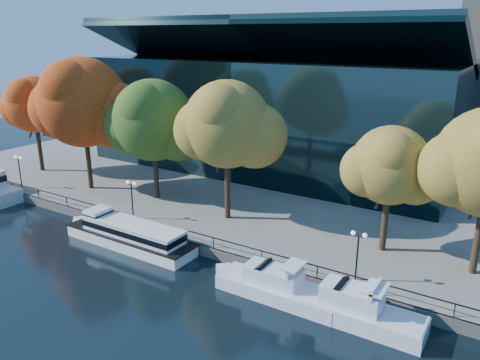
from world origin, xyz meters
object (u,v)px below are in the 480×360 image
Objects in this scene: tree_4 at (392,167)px; lamp_1 at (131,191)px; tour_boat at (127,233)px; cruiser_far at (351,307)px; cruiser_near at (273,285)px; tree_1 at (84,105)px; tree_3 at (228,126)px; tree_0 at (34,106)px; lamp_2 at (358,245)px; lamp_0 at (19,164)px; tree_2 at (154,122)px.

tree_4 reaches higher than lamp_1.
cruiser_far is at bearing -1.47° from tour_boat.
cruiser_far is (6.14, 0.07, 0.10)m from cruiser_near.
cruiser_near is 32.93m from tree_1.
tree_3 is 15.90m from tree_4.
lamp_2 is (47.16, -6.11, -6.03)m from tree_0.
cruiser_near is 14.05m from tree_4.
tree_1 is 11.52m from lamp_0.
lamp_0 is (-37.78, 4.10, 3.00)m from cruiser_near.
tree_1 is (-36.22, 8.41, 10.26)m from cruiser_far.
cruiser_near is 2.69× the size of lamp_1.
cruiser_far is (22.32, -0.57, -0.16)m from tour_boat.
tree_4 reaches higher than cruiser_far.
tree_0 is (-48.26, 10.13, 8.94)m from cruiser_far.
tree_1 is (12.04, -1.72, 1.33)m from tree_0.
lamp_1 is at bearing 0.00° from lamp_0.
tree_3 is 11.94m from lamp_1.
tree_1 is 14.24m from lamp_1.
tree_1 is at bearing 164.25° from cruiser_near.
lamp_0 is at bearing -150.32° from tree_1.
lamp_0 is (-27.45, -5.31, -6.65)m from tree_3.
tour_boat is at bearing -53.67° from lamp_1.
tree_1 is (-30.08, 8.48, 10.36)m from cruiser_near.
cruiser_near is 6.14m from cruiser_far.
cruiser_far is 38.58m from tree_1.
tree_0 reaches higher than tour_boat.
tree_3 is (10.56, -0.93, 0.77)m from tree_2.
tree_4 is at bearing 86.62° from lamp_2.
tree_2 is 3.39× the size of lamp_2.
tree_4 is at bearing 94.01° from cruiser_far.
tour_boat is 21.66m from lamp_2.
tree_2 reaches higher than lamp_2.
tree_0 is 21.24m from tree_2.
lamp_0 is (-16.90, -6.24, -5.88)m from tree_2.
cruiser_far is at bearing -9.20° from lamp_1.
tree_1 is 3.93× the size of lamp_1.
tree_4 is at bearing 0.30° from tree_2.
tree_0 is at bearing -179.68° from tree_4.
tree_3 is at bearing -176.13° from tree_4.
lamp_0 is (4.34, -6.11, -6.03)m from tree_0.
lamp_0 is at bearing 180.00° from lamp_1.
tree_1 reaches higher than tree_0.
tree_1 is at bearing -177.34° from tree_3.
cruiser_far reaches higher than cruiser_near.
tree_1 is at bearing -176.80° from tree_4.
tour_boat is 1.47× the size of cruiser_far.
tour_boat is 1.37× the size of tree_4.
lamp_2 is at bearing 0.00° from lamp_1.
cruiser_near reaches higher than tour_boat.
tree_2 is at bearing 153.67° from cruiser_near.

